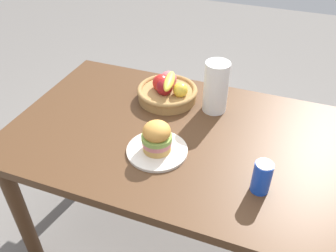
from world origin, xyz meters
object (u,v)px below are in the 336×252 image
Objects in this scene: plate at (157,150)px; sandwich at (157,137)px; soda_can at (262,177)px; paper_towel_roll at (216,87)px; fruit_basket at (167,91)px.

sandwich reaches higher than plate.
plate is 0.42m from soda_can.
soda_can is 0.53× the size of paper_towel_roll.
plate is 0.84× the size of fruit_basket.
plate is 0.39m from fruit_basket.
sandwich is 1.03× the size of soda_can.
fruit_basket is (-0.51, 0.43, -0.02)m from soda_can.
sandwich is 0.39m from paper_towel_roll.
soda_can is 0.43× the size of fruit_basket.
sandwich is 0.39m from fruit_basket.
sandwich is 0.45× the size of fruit_basket.
plate is 0.41m from paper_towel_roll.
fruit_basket is 1.21× the size of paper_towel_roll.
paper_towel_roll is at bearing 123.00° from soda_can.
sandwich is (0.00, 0.00, 0.07)m from plate.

